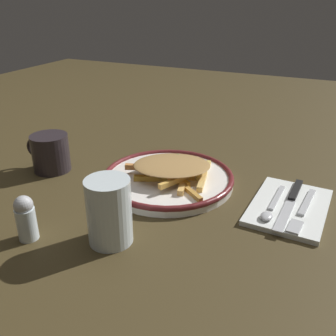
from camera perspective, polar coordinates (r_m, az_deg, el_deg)
The scene contains 10 objects.
ground_plane at distance 0.84m, azimuth -0.00°, elevation -2.33°, with size 2.60×2.60×0.00m, color #3F331B.
plate at distance 0.84m, azimuth -0.00°, elevation -1.56°, with size 0.29×0.29×0.02m.
fries_heap at distance 0.82m, azimuth 0.56°, elevation -0.16°, with size 0.21×0.20×0.03m.
napkin at distance 0.78m, azimuth 17.77°, elevation -5.65°, with size 0.14×0.20×0.01m, color white.
fork at distance 0.77m, azimuth 19.68°, elevation -5.97°, with size 0.03×0.18×0.01m.
knife at distance 0.79m, azimuth 18.11°, elevation -4.51°, with size 0.03×0.21×0.01m.
spoon at distance 0.75m, azimuth 15.22°, elevation -5.89°, with size 0.02×0.15×0.01m.
water_glass at distance 0.64m, azimuth -8.70°, elevation -6.51°, with size 0.08×0.08×0.12m, color silver.
coffee_mug at distance 0.93m, azimuth -17.31°, elevation 2.22°, with size 0.11×0.09×0.09m.
salt_shaker at distance 0.69m, azimuth -20.65°, elevation -7.01°, with size 0.03×0.03×0.08m.
Camera 1 is at (-0.31, 0.68, 0.39)m, focal length 40.47 mm.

